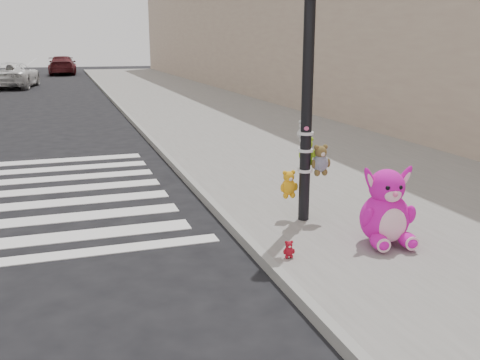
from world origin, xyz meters
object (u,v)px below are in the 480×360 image
object	(u,v)px
signal_pole	(307,115)
red_teddy	(289,249)
pink_bunny	(386,212)
car_white_near	(12,75)

from	to	relation	value
signal_pole	red_teddy	xyz separation A→B (m)	(-0.82, -1.32, -1.44)
pink_bunny	red_teddy	distance (m)	1.43
signal_pole	red_teddy	world-z (taller)	signal_pole
red_teddy	car_white_near	world-z (taller)	car_white_near
car_white_near	red_teddy	bearing A→B (deg)	107.01
signal_pole	red_teddy	size ratio (longest dim) A/B	17.81
red_teddy	car_white_near	size ratio (longest dim) A/B	0.04
red_teddy	pink_bunny	bearing A→B (deg)	9.19
car_white_near	pink_bunny	bearing A→B (deg)	109.57
signal_pole	pink_bunny	distance (m)	1.78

